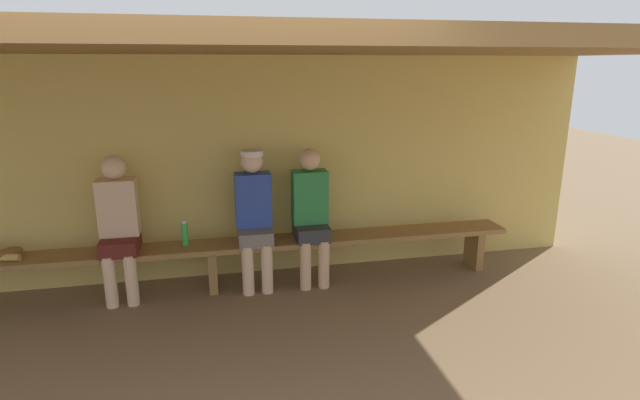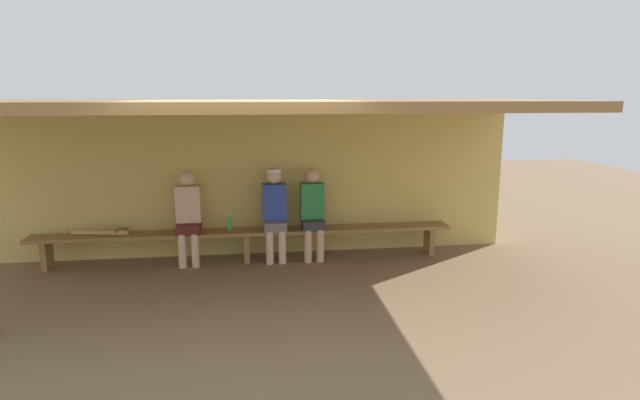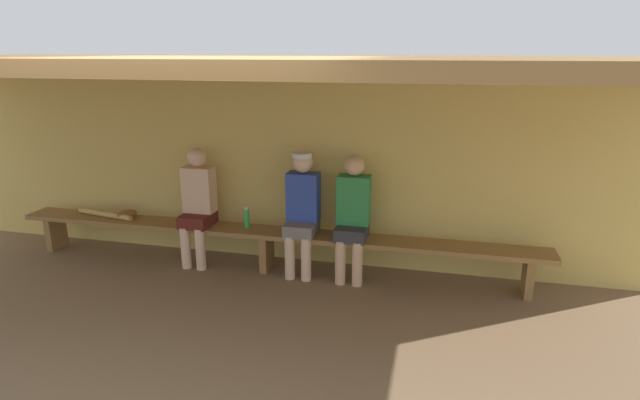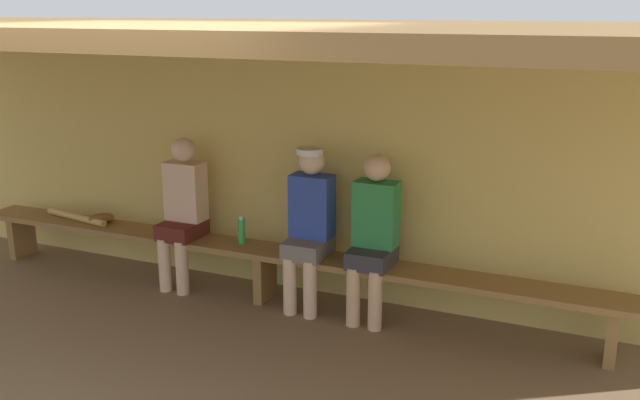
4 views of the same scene
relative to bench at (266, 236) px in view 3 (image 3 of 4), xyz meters
The scene contains 10 objects.
ground_plane 1.60m from the bench, 90.00° to the right, with size 24.00×24.00×0.00m, color brown.
back_wall 0.84m from the bench, 90.00° to the left, with size 8.00×0.20×2.20m, color #D8BC60.
dugout_roof 2.06m from the bench, 90.00° to the right, with size 8.00×2.80×0.12m, color olive.
bench is the anchor object (origin of this frame).
player_shirtless_tan 1.02m from the bench, ahead, with size 0.34×0.42×1.34m.
player_rightmost 0.55m from the bench, ahead, with size 0.34×0.42×1.34m.
player_leftmost 0.88m from the bench, behind, with size 0.34×0.42×1.34m.
water_bottle_green 0.30m from the bench, behind, with size 0.06×0.06×0.24m.
baseball_glove_worn 1.75m from the bench, behind, with size 0.24×0.17×0.09m, color brown.
baseball_bat 2.02m from the bench, behind, with size 0.07×0.07×0.80m, color tan.
Camera 3 is at (1.83, -3.50, 2.37)m, focal length 28.79 mm.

